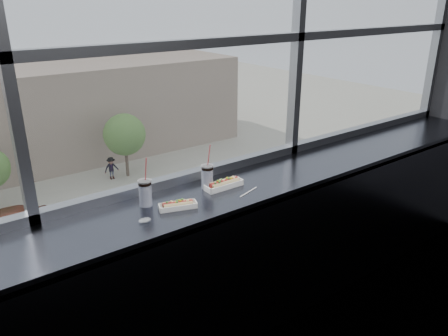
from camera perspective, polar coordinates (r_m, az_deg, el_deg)
wall_back_lower at (r=3.25m, az=-4.64°, el=-10.57°), size 6.00×0.00×6.00m
counter at (r=2.80m, az=-1.94°, el=-3.96°), size 6.00×0.55×0.06m
counter_fascia at (r=2.89m, az=1.18°, el=-15.08°), size 6.00×0.04×1.04m
hotdog_tray_left at (r=2.61m, az=-6.05°, el=-4.83°), size 0.24×0.14×0.06m
hotdog_tray_right at (r=2.86m, az=-0.02°, el=-2.10°), size 0.27×0.09×0.07m
soda_cup_left at (r=2.64m, az=-10.25°, el=-3.05°), size 0.08×0.08×0.31m
soda_cup_right at (r=2.84m, az=-2.20°, el=-1.00°), size 0.08×0.08×0.30m
loose_straw at (r=2.81m, az=3.20°, el=-3.16°), size 0.18×0.06×0.01m
wrapper at (r=2.49m, az=-10.31°, el=-6.71°), size 0.08×0.06×0.02m
car_near_c at (r=22.11m, az=-24.76°, el=-13.96°), size 3.52×7.10×2.28m
car_near_d at (r=23.24m, az=-12.49°, el=-10.66°), size 3.21×6.65×2.15m
car_near_e at (r=26.49m, az=1.75°, el=-6.21°), size 2.79×5.84×1.89m
car_far_b at (r=29.36m, az=-25.17°, el=-5.52°), size 2.68×5.75×1.87m
pedestrian_d at (r=34.86m, az=-14.51°, el=0.25°), size 0.95×0.72×2.15m
tree_right at (r=34.46m, az=-12.87°, el=4.27°), size 3.25×3.25×5.08m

